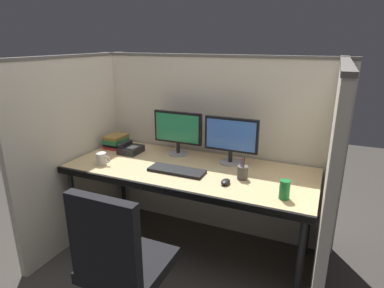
% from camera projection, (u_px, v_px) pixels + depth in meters
% --- Properties ---
extents(ground_plane, '(8.00, 8.00, 0.00)m').
position_uv_depth(ground_plane, '(174.00, 272.00, 2.47)').
color(ground_plane, '#423D38').
extents(cubicle_partition_rear, '(2.21, 0.06, 1.57)m').
position_uv_depth(cubicle_partition_rear, '(210.00, 146.00, 2.87)').
color(cubicle_partition_rear, beige).
rests_on(cubicle_partition_rear, ground).
extents(cubicle_partition_left, '(0.06, 1.41, 1.57)m').
position_uv_depth(cubicle_partition_left, '(79.00, 149.00, 2.78)').
color(cubicle_partition_left, beige).
rests_on(cubicle_partition_left, ground).
extents(cubicle_partition_right, '(0.06, 1.41, 1.57)m').
position_uv_depth(cubicle_partition_right, '(328.00, 190.00, 2.02)').
color(cubicle_partition_right, beige).
rests_on(cubicle_partition_right, ground).
extents(desk, '(1.90, 0.80, 0.74)m').
position_uv_depth(desk, '(189.00, 174.00, 2.50)').
color(desk, tan).
rests_on(desk, ground).
extents(office_chair, '(0.52, 0.52, 0.97)m').
position_uv_depth(office_chair, '(126.00, 285.00, 1.83)').
color(office_chair, black).
rests_on(office_chair, ground).
extents(monitor_left, '(0.43, 0.17, 0.37)m').
position_uv_depth(monitor_left, '(178.00, 130.00, 2.74)').
color(monitor_left, gray).
rests_on(monitor_left, desk).
extents(monitor_right, '(0.43, 0.17, 0.37)m').
position_uv_depth(monitor_right, '(231.00, 138.00, 2.53)').
color(monitor_right, gray).
rests_on(monitor_right, desk).
extents(keyboard_main, '(0.43, 0.15, 0.02)m').
position_uv_depth(keyboard_main, '(177.00, 171.00, 2.42)').
color(keyboard_main, black).
rests_on(keyboard_main, desk).
extents(computer_mouse, '(0.06, 0.10, 0.04)m').
position_uv_depth(computer_mouse, '(226.00, 182.00, 2.21)').
color(computer_mouse, black).
rests_on(computer_mouse, desk).
extents(desk_phone, '(0.17, 0.19, 0.09)m').
position_uv_depth(desk_phone, '(130.00, 149.00, 2.83)').
color(desk_phone, black).
rests_on(desk_phone, desk).
extents(coffee_mug, '(0.13, 0.08, 0.09)m').
position_uv_depth(coffee_mug, '(102.00, 159.00, 2.56)').
color(coffee_mug, silver).
rests_on(coffee_mug, desk).
extents(soda_can, '(0.07, 0.07, 0.12)m').
position_uv_depth(soda_can, '(285.00, 190.00, 2.00)').
color(soda_can, '#197233').
rests_on(soda_can, desk).
extents(pen_cup, '(0.08, 0.08, 0.16)m').
position_uv_depth(pen_cup, '(243.00, 172.00, 2.29)').
color(pen_cup, '#4C4742').
rests_on(pen_cup, desk).
extents(book_stack, '(0.16, 0.22, 0.11)m').
position_uv_depth(book_stack, '(116.00, 141.00, 2.98)').
color(book_stack, '#B22626').
rests_on(book_stack, desk).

